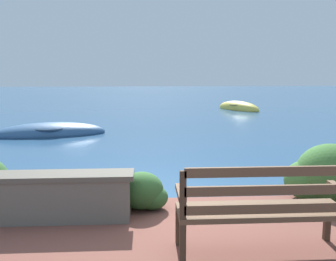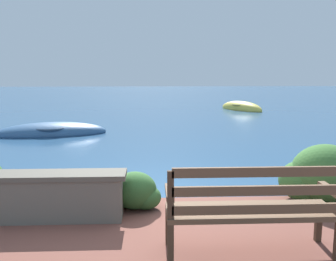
# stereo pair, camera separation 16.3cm
# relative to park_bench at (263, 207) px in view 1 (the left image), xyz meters

# --- Properties ---
(ground_plane) EXTENTS (80.00, 80.00, 0.00)m
(ground_plane) POSITION_rel_park_bench_xyz_m (-1.02, 1.68, -0.71)
(ground_plane) COLOR navy
(park_bench) EXTENTS (1.65, 0.48, 0.93)m
(park_bench) POSITION_rel_park_bench_xyz_m (0.00, 0.00, 0.00)
(park_bench) COLOR #433123
(park_bench) RESTS_ON patio_terrace
(stone_wall) EXTENTS (2.27, 0.39, 0.58)m
(stone_wall) POSITION_rel_park_bench_xyz_m (-2.40, 0.98, -0.19)
(stone_wall) COLOR #666056
(stone_wall) RESTS_ON patio_terrace
(hedge_clump_left) EXTENTS (0.71, 0.51, 0.49)m
(hedge_clump_left) POSITION_rel_park_bench_xyz_m (-1.19, 1.30, -0.28)
(hedge_clump_left) COLOR #2D5628
(hedge_clump_left) RESTS_ON patio_terrace
(hedge_clump_centre) EXTENTS (1.17, 0.84, 0.80)m
(hedge_clump_centre) POSITION_rel_park_bench_xyz_m (1.38, 1.44, -0.14)
(hedge_clump_centre) COLOR #38662D
(hedge_clump_centre) RESTS_ON patio_terrace
(rowboat_nearest) EXTENTS (3.57, 1.92, 0.67)m
(rowboat_nearest) POSITION_rel_park_bench_xyz_m (-4.09, 8.29, -0.65)
(rowboat_nearest) COLOR #2D517A
(rowboat_nearest) RESTS_ON ground_plane
(rowboat_mid) EXTENTS (2.14, 2.75, 0.77)m
(rowboat_mid) POSITION_rel_park_bench_xyz_m (3.56, 15.16, -0.64)
(rowboat_mid) COLOR #DBC64C
(rowboat_mid) RESTS_ON ground_plane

